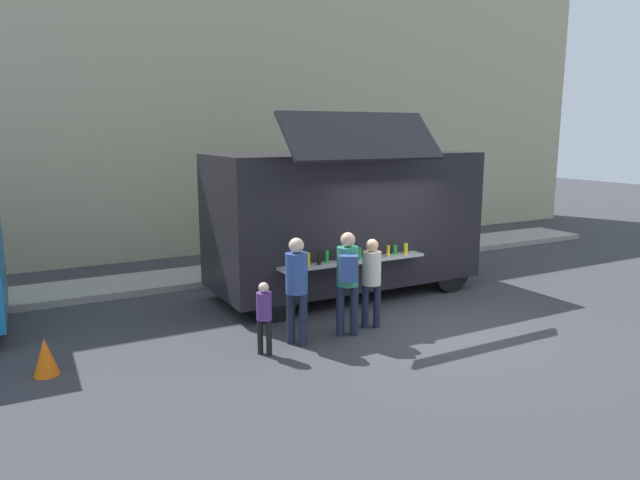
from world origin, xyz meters
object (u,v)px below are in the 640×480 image
at_px(food_truck_main, 345,218).
at_px(child_near_queue, 264,312).
at_px(trash_bin, 431,238).
at_px(customer_mid_with_backpack, 348,274).
at_px(customer_rear_waiting, 297,282).
at_px(traffic_cone_orange, 45,357).
at_px(customer_front_ordering, 372,275).

height_order(food_truck_main, child_near_queue, food_truck_main).
xyz_separation_m(food_truck_main, trash_bin, (4.26, 2.32, -1.17)).
height_order(customer_mid_with_backpack, child_near_queue, customer_mid_with_backpack).
bearing_deg(child_near_queue, customer_mid_with_backpack, -36.51).
height_order(food_truck_main, customer_rear_waiting, food_truck_main).
bearing_deg(customer_mid_with_backpack, traffic_cone_orange, 109.68).
xyz_separation_m(traffic_cone_orange, trash_bin, (10.20, 3.93, 0.19)).
xyz_separation_m(trash_bin, customer_rear_waiting, (-6.51, -4.56, 0.60)).
xyz_separation_m(customer_front_ordering, customer_mid_with_backpack, (-0.60, -0.17, 0.14)).
xyz_separation_m(food_truck_main, child_near_queue, (-2.89, -2.40, -0.94)).
bearing_deg(food_truck_main, trash_bin, 28.41).
height_order(trash_bin, customer_rear_waiting, customer_rear_waiting).
relative_size(food_truck_main, traffic_cone_orange, 10.17).
xyz_separation_m(food_truck_main, customer_rear_waiting, (-2.25, -2.24, -0.57)).
bearing_deg(customer_mid_with_backpack, customer_rear_waiting, 114.47).
relative_size(customer_front_ordering, customer_mid_with_backpack, 0.90).
distance_m(customer_rear_waiting, child_near_queue, 0.75).
bearing_deg(child_near_queue, traffic_cone_orange, 125.56).
bearing_deg(food_truck_main, customer_rear_waiting, -135.30).
relative_size(food_truck_main, trash_bin, 6.04).
distance_m(traffic_cone_orange, child_near_queue, 3.18).
bearing_deg(food_truck_main, customer_front_ordering, -109.12).
bearing_deg(food_truck_main, child_near_queue, -140.52).
height_order(customer_front_ordering, customer_mid_with_backpack, customer_mid_with_backpack).
distance_m(trash_bin, child_near_queue, 8.57).
xyz_separation_m(customer_mid_with_backpack, customer_rear_waiting, (-0.92, 0.06, -0.03)).
xyz_separation_m(traffic_cone_orange, customer_mid_with_backpack, (4.61, -0.69, 0.82)).
relative_size(trash_bin, customer_rear_waiting, 0.52).
distance_m(food_truck_main, trash_bin, 4.99).
xyz_separation_m(customer_rear_waiting, child_near_queue, (-0.64, -0.16, -0.36)).
bearing_deg(trash_bin, customer_front_ordering, -138.25).
distance_m(food_truck_main, customer_front_ordering, 2.35).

